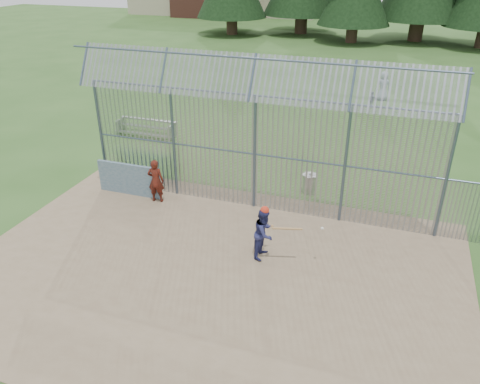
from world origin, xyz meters
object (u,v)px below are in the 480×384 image
at_px(batter, 264,233).
at_px(bleacher, 146,127).
at_px(dugout_wall, 129,179).
at_px(trash_can, 310,183).
at_px(onlooker, 156,181).

distance_m(batter, bleacher, 11.56).
height_order(dugout_wall, trash_can, dugout_wall).
xyz_separation_m(dugout_wall, trash_can, (6.24, 2.29, -0.24)).
distance_m(onlooker, trash_can, 5.63).
relative_size(batter, bleacher, 0.52).
height_order(trash_can, bleacher, trash_can).
relative_size(onlooker, bleacher, 0.54).
xyz_separation_m(batter, bleacher, (-8.35, 8.00, -0.39)).
relative_size(batter, trash_can, 1.89).
bearing_deg(trash_can, bleacher, 158.33).
xyz_separation_m(dugout_wall, bleacher, (-2.56, 5.79, -0.21)).
bearing_deg(dugout_wall, batter, -20.89).
distance_m(dugout_wall, bleacher, 6.33).
bearing_deg(onlooker, batter, 147.23).
distance_m(batter, trash_can, 4.54).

